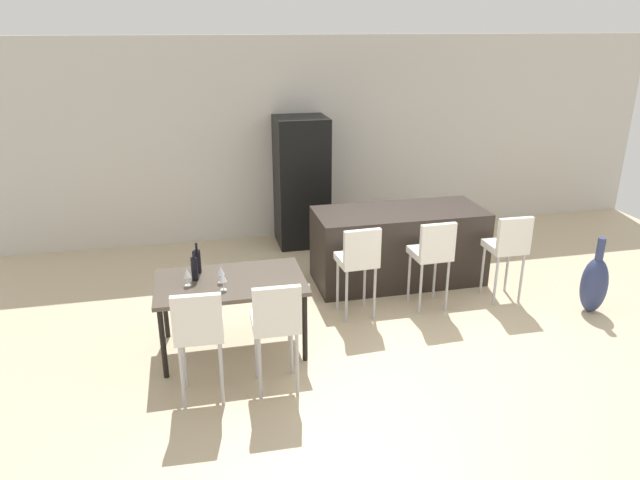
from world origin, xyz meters
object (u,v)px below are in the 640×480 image
Objects in this scene: wine_glass_middle at (223,278)px; wine_glass_near at (221,270)px; bar_chair_left at (359,258)px; wine_bottle_far at (197,261)px; wine_glass_left at (187,273)px; refrigerator at (301,182)px; kitchen_island at (398,246)px; dining_chair_far at (276,320)px; wine_bottle_right at (194,268)px; dining_table at (231,287)px; dining_chair_near at (199,328)px; bar_chair_right at (508,244)px; floor_vase at (594,284)px; bar_chair_middle at (433,251)px.

wine_glass_middle and wine_glass_near have the same top height.
wine_bottle_far is (-1.68, -0.11, 0.16)m from bar_chair_left.
bar_chair_left is 1.84m from wine_glass_left.
refrigerator reaches higher than wine_glass_middle.
kitchen_island is 2.58m from wine_glass_near.
dining_chair_far is 0.88m from wine_glass_near.
dining_chair_far is 1.10m from wine_bottle_right.
wine_glass_left is 1.00× the size of wine_glass_near.
dining_chair_far reaches higher than wine_bottle_right.
wine_glass_left is at bearing -175.75° from dining_table.
dining_chair_near is at bearing -113.71° from refrigerator.
dining_chair_near is at bearing -112.02° from dining_table.
wine_glass_middle is at bearing -28.03° from wine_glass_left.
kitchen_island is at bearing 31.88° from wine_glass_middle.
bar_chair_right is 3.45m from wine_bottle_far.
bar_chair_left is at bearing 21.24° from wine_glass_middle.
dining_table is 3.05m from refrigerator.
wine_bottle_right is (-0.64, 0.88, 0.16)m from dining_chair_far.
dining_table is at bearing -165.07° from bar_chair_left.
floor_vase is at bearing -1.05° from wine_glass_near.
wine_glass_left is at bearing 179.02° from floor_vase.
floor_vase is at bearing 9.15° from dining_chair_near.
bar_chair_right is at bearing 22.38° from dining_chair_far.
wine_glass_left is at bearing -109.65° from wine_bottle_far.
bar_chair_left is 1.00× the size of bar_chair_middle.
dining_table is 0.86m from dining_chair_far.
kitchen_island is 1.97× the size of bar_chair_middle.
bar_chair_middle is at bearing 6.36° from wine_bottle_right.
wine_bottle_far is at bearing 88.29° from dining_chair_near.
dining_chair_near is 1.19× the size of floor_vase.
dining_chair_far is (0.32, -0.80, 0.02)m from dining_table.
wine_glass_left is at bearing 95.33° from dining_chair_near.
wine_bottle_far is at bearing 138.21° from dining_table.
dining_chair_near reaches higher than floor_vase.
dining_chair_far reaches higher than kitchen_island.
floor_vase is (3.98, -0.10, -0.34)m from dining_table.
wine_glass_left is at bearing 151.97° from wine_glass_middle.
dining_chair_near is 6.03× the size of wine_glass_middle.
dining_chair_far reaches higher than wine_glass_left.
bar_chair_right is 3.49m from wine_bottle_right.
wine_bottle_right is 1.70× the size of wine_glass_middle.
dining_chair_far is 6.03× the size of wine_glass_near.
bar_chair_left is at bearing 180.00° from bar_chair_right.
bar_chair_left is 1.69m from wine_bottle_far.
dining_chair_near reaches higher than kitchen_island.
wine_glass_middle is 0.20× the size of floor_vase.
kitchen_island is at bearing 38.72° from dining_chair_near.
wine_bottle_far is 0.31m from wine_glass_left.
wine_bottle_far is 0.18m from wine_bottle_right.
dining_chair_near reaches higher than dining_table.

